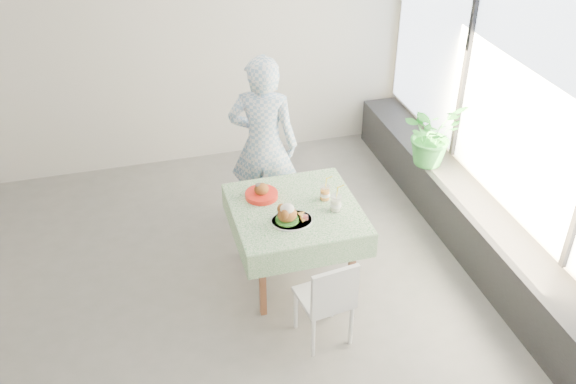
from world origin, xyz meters
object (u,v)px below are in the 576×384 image
object	(u,v)px
juice_cup_orange	(325,193)
diner	(263,145)
chair_near	(324,313)
main_dish	(289,216)
chair_far	(271,201)
potted_plant	(432,134)
cafe_table	(295,235)

from	to	relation	value
juice_cup_orange	diner	bearing A→B (deg)	112.44
chair_near	main_dish	bearing A→B (deg)	101.62
diner	main_dish	size ratio (longest dim) A/B	5.17
diner	main_dish	distance (m)	1.05
diner	juice_cup_orange	world-z (taller)	diner
chair_far	main_dish	size ratio (longest dim) A/B	2.32
chair_near	main_dish	distance (m)	0.81
main_dish	potted_plant	xyz separation A→B (m)	(1.70, 0.93, 0.02)
diner	potted_plant	distance (m)	1.66
chair_near	juice_cup_orange	distance (m)	1.02
chair_far	potted_plant	distance (m)	1.70
main_dish	juice_cup_orange	world-z (taller)	juice_cup_orange
cafe_table	potted_plant	world-z (taller)	potted_plant
diner	main_dish	world-z (taller)	diner
diner	juice_cup_orange	size ratio (longest dim) A/B	6.92
chair_near	juice_cup_orange	world-z (taller)	juice_cup_orange
cafe_table	juice_cup_orange	bearing A→B (deg)	11.05
main_dish	juice_cup_orange	size ratio (longest dim) A/B	1.34
chair_near	diner	bearing A→B (deg)	92.61
chair_far	chair_near	size ratio (longest dim) A/B	0.98
cafe_table	main_dish	xyz separation A→B (m)	(-0.10, -0.18, 0.34)
potted_plant	main_dish	bearing A→B (deg)	-151.30
chair_near	potted_plant	xyz separation A→B (m)	(1.58, 1.50, 0.57)
chair_far	cafe_table	bearing A→B (deg)	-90.17
chair_near	diner	world-z (taller)	diner
cafe_table	potted_plant	distance (m)	1.79
main_dish	potted_plant	bearing A→B (deg)	28.70
chair_near	juice_cup_orange	xyz separation A→B (m)	(0.26, 0.81, 0.55)
main_dish	juice_cup_orange	bearing A→B (deg)	32.31
chair_far	potted_plant	bearing A→B (deg)	-4.07
cafe_table	chair_far	world-z (taller)	chair_far
cafe_table	juice_cup_orange	xyz separation A→B (m)	(0.27, 0.05, 0.34)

